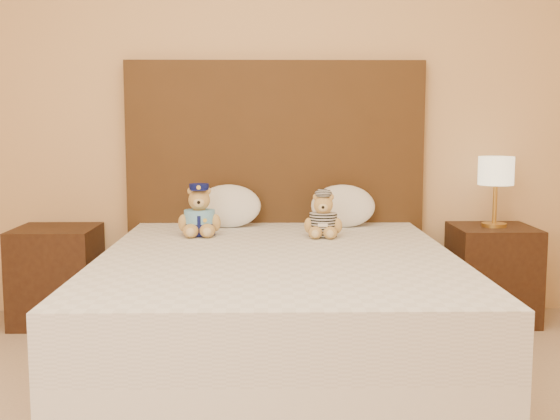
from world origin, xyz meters
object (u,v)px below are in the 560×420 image
object	(u,v)px
pillow_left	(229,204)
teddy_prisoner	(323,215)
teddy_police	(199,210)
pillow_right	(343,204)
bed	(278,312)
nightstand_right	(492,274)
nightstand_left	(57,275)
lamp	(496,174)

from	to	relation	value
pillow_left	teddy_prisoner	bearing A→B (deg)	-36.18
teddy_police	pillow_right	world-z (taller)	teddy_police
bed	teddy_prisoner	size ratio (longest dim) A/B	8.61
teddy_police	pillow_left	size ratio (longest dim) A/B	0.73
nightstand_right	pillow_left	distance (m)	1.57
nightstand_left	nightstand_right	distance (m)	2.50
teddy_prisoner	pillow_right	size ratio (longest dim) A/B	0.63
pillow_right	bed	bearing A→B (deg)	-114.97
nightstand_right	nightstand_left	bearing A→B (deg)	180.00
pillow_right	teddy_police	bearing A→B (deg)	-158.11
teddy_police	bed	bearing A→B (deg)	-54.88
bed	lamp	xyz separation A→B (m)	(1.25, 0.80, 0.57)
bed	pillow_right	bearing A→B (deg)	65.03
nightstand_right	teddy_prisoner	size ratio (longest dim) A/B	2.37
bed	teddy_police	distance (m)	0.77
lamp	pillow_right	size ratio (longest dim) A/B	1.09
nightstand_left	pillow_left	bearing A→B (deg)	1.75
nightstand_left	pillow_right	xyz separation A→B (m)	(1.64, 0.03, 0.40)
teddy_police	teddy_prisoner	world-z (taller)	teddy_police
pillow_right	teddy_prisoner	bearing A→B (deg)	-110.94
bed	nightstand_right	size ratio (longest dim) A/B	3.64
nightstand_left	lamp	xyz separation A→B (m)	(2.50, 0.00, 0.57)
teddy_prisoner	pillow_right	distance (m)	0.40
bed	pillow_left	size ratio (longest dim) A/B	5.42
nightstand_right	pillow_right	xyz separation A→B (m)	(-0.86, 0.03, 0.40)
bed	pillow_right	world-z (taller)	pillow_right
nightstand_right	teddy_prisoner	bearing A→B (deg)	-161.12
nightstand_left	bed	bearing A→B (deg)	-32.62
lamp	teddy_police	distance (m)	1.69
nightstand_left	nightstand_right	world-z (taller)	same
nightstand_left	pillow_right	size ratio (longest dim) A/B	1.50
teddy_prisoner	pillow_left	size ratio (longest dim) A/B	0.63
bed	pillow_right	size ratio (longest dim) A/B	5.45
pillow_right	lamp	bearing A→B (deg)	-1.99
pillow_left	bed	bearing A→B (deg)	-72.06
nightstand_left	pillow_right	distance (m)	1.69
bed	teddy_police	world-z (taller)	teddy_police
lamp	teddy_police	size ratio (longest dim) A/B	1.48
lamp	teddy_prisoner	xyz separation A→B (m)	(-1.01, -0.34, -0.18)
bed	lamp	world-z (taller)	lamp
nightstand_left	nightstand_right	xyz separation A→B (m)	(2.50, 0.00, 0.00)
teddy_prisoner	pillow_left	bearing A→B (deg)	149.67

